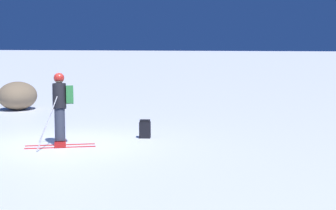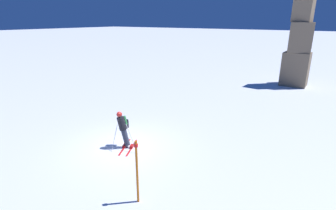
# 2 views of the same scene
# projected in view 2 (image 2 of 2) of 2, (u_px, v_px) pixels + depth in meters

# --- Properties ---
(ground_plane) EXTENTS (300.00, 300.00, 0.00)m
(ground_plane) POSITION_uv_depth(u_px,v_px,m) (124.00, 146.00, 12.87)
(ground_plane) COLOR white
(skier) EXTENTS (1.38, 1.76, 1.85)m
(skier) POSITION_uv_depth(u_px,v_px,m) (123.00, 127.00, 12.46)
(skier) COLOR red
(skier) RESTS_ON ground
(rock_pillar) EXTENTS (2.24, 1.97, 8.72)m
(rock_pillar) POSITION_uv_depth(u_px,v_px,m) (299.00, 46.00, 23.46)
(rock_pillar) COLOR #7A664C
(rock_pillar) RESTS_ON ground
(spare_backpack) EXTENTS (0.27, 0.34, 0.50)m
(spare_backpack) POSITION_uv_depth(u_px,v_px,m) (126.00, 124.00, 14.90)
(spare_backpack) COLOR black
(spare_backpack) RESTS_ON ground
(trail_marker) EXTENTS (0.13, 0.13, 2.28)m
(trail_marker) POSITION_uv_depth(u_px,v_px,m) (137.00, 170.00, 8.58)
(trail_marker) COLOR orange
(trail_marker) RESTS_ON ground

